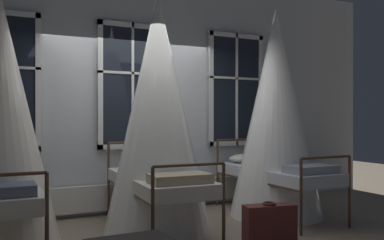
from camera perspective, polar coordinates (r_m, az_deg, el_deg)
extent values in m
plane|color=gray|center=(5.28, -4.39, -14.76)|extent=(17.46, 17.46, 0.00)
cube|color=silver|center=(6.27, -8.43, 4.16)|extent=(8.87, 0.10, 3.59)
cube|color=silver|center=(5.91, -20.23, 4.82)|extent=(0.07, 0.06, 1.83)
cube|color=black|center=(6.17, -8.12, 4.63)|extent=(1.01, 0.02, 1.83)
cube|color=silver|center=(6.16, -8.12, -3.55)|extent=(1.01, 0.06, 0.07)
cube|color=silver|center=(6.30, -8.13, 12.63)|extent=(1.01, 0.06, 0.07)
cube|color=silver|center=(6.04, -12.40, 4.72)|extent=(0.07, 0.06, 1.83)
cube|color=silver|center=(6.32, -4.04, 4.52)|extent=(0.07, 0.06, 1.83)
cube|color=silver|center=(6.17, -8.12, 4.63)|extent=(0.04, 0.06, 1.83)
cube|color=silver|center=(6.18, -8.12, 6.32)|extent=(1.01, 0.06, 0.04)
cube|color=black|center=(6.90, 6.04, 4.15)|extent=(1.01, 0.02, 1.83)
cube|color=silver|center=(6.90, 6.04, -3.15)|extent=(1.01, 0.06, 0.07)
cube|color=silver|center=(7.02, 6.04, 11.33)|extent=(1.01, 0.06, 0.07)
cube|color=silver|center=(6.67, 2.58, 4.29)|extent=(0.07, 0.06, 1.83)
cube|color=silver|center=(7.16, 9.26, 4.01)|extent=(0.07, 0.06, 1.83)
cube|color=silver|center=(6.90, 6.04, 4.15)|extent=(0.04, 0.06, 1.83)
cube|color=silver|center=(6.92, 6.04, 5.66)|extent=(1.01, 0.06, 0.04)
cube|color=silver|center=(6.23, -8.06, -10.10)|extent=(4.13, 0.10, 0.36)
cylinder|color=#4C3323|center=(5.80, -21.24, -8.25)|extent=(0.04, 0.04, 1.02)
cylinder|color=#4C3323|center=(3.93, -19.17, -13.27)|extent=(0.04, 0.04, 0.89)
cylinder|color=#4C3323|center=(4.85, -20.41, -9.86)|extent=(0.04, 1.92, 0.03)
cylinder|color=#4C3323|center=(5.98, -11.29, -7.98)|extent=(0.04, 0.04, 1.02)
cylinder|color=#4C3323|center=(6.20, -4.18, -7.70)|extent=(0.04, 0.04, 1.02)
cylinder|color=#4C3323|center=(4.17, -5.38, -12.48)|extent=(0.04, 0.04, 0.89)
cylinder|color=#4C3323|center=(4.47, 4.33, -11.61)|extent=(0.04, 0.04, 0.89)
cylinder|color=#4C3323|center=(5.06, -8.88, -9.44)|extent=(0.09, 1.92, 0.03)
cylinder|color=#4C3323|center=(5.31, -0.64, -8.98)|extent=(0.09, 1.92, 0.03)
cylinder|color=#4C3323|center=(6.03, -7.67, -3.02)|extent=(0.78, 0.05, 0.03)
cylinder|color=#4C3323|center=(4.23, -0.35, -6.14)|extent=(0.78, 0.05, 0.03)
cube|color=silver|center=(5.16, -4.66, -8.36)|extent=(0.86, 1.97, 0.16)
ellipsoid|color=#B7B2A3|center=(5.82, -7.01, -5.90)|extent=(0.61, 0.42, 0.14)
cube|color=tan|center=(4.49, -1.68, -7.96)|extent=(0.65, 0.38, 0.10)
cone|color=white|center=(5.10, -4.66, 1.24)|extent=(1.30, 1.30, 2.91)
cylinder|color=#4C3323|center=(6.64, 3.50, -7.17)|extent=(0.04, 0.04, 1.02)
cylinder|color=#4C3323|center=(7.06, 9.01, -6.73)|extent=(0.04, 0.04, 1.02)
cylinder|color=#4C3323|center=(5.10, 14.62, -10.15)|extent=(0.04, 0.04, 0.89)
cylinder|color=#4C3323|center=(5.64, 20.66, -9.16)|extent=(0.04, 0.04, 0.89)
cylinder|color=#4C3323|center=(5.83, 8.31, -8.15)|extent=(0.07, 1.92, 0.03)
cylinder|color=#4C3323|center=(6.31, 14.16, -7.53)|extent=(0.07, 1.92, 0.03)
cylinder|color=#4C3323|center=(6.79, 6.34, -2.66)|extent=(0.78, 0.05, 0.03)
cylinder|color=#4C3323|center=(5.30, 17.80, -4.87)|extent=(0.78, 0.05, 0.03)
cube|color=silver|center=(6.05, 11.35, -7.09)|extent=(0.84, 1.96, 0.16)
ellipsoid|color=silver|center=(6.62, 7.48, -5.17)|extent=(0.61, 0.41, 0.14)
cube|color=#8C939E|center=(5.51, 15.89, -6.46)|extent=(0.65, 0.37, 0.10)
cone|color=white|center=(6.00, 11.36, 1.13)|extent=(1.30, 1.30, 2.92)
cube|color=#8E7A5B|center=(5.16, 20.93, -15.08)|extent=(0.81, 0.58, 0.01)
cube|color=#5B231E|center=(4.68, 10.51, -13.93)|extent=(0.59, 0.29, 0.44)
cube|color=tan|center=(4.77, 9.93, -13.65)|extent=(0.50, 0.10, 0.03)
torus|color=#5B231E|center=(4.63, 10.51, -11.11)|extent=(0.17, 0.17, 0.02)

